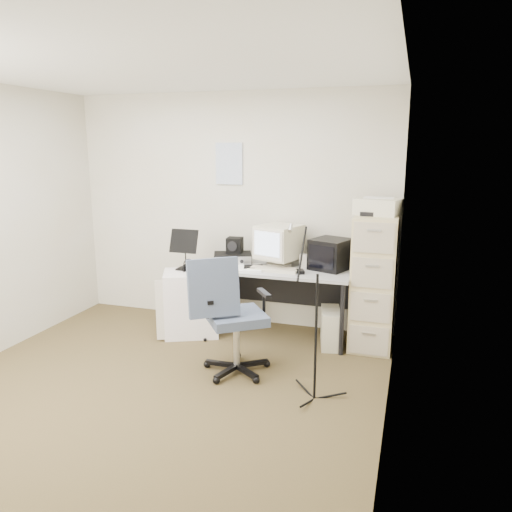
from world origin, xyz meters
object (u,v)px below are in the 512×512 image
(filing_cabinet, at_px, (374,282))
(desk, at_px, (278,302))
(side_cart, at_px, (191,303))
(office_chair, at_px, (236,315))

(filing_cabinet, height_order, desk, filing_cabinet)
(filing_cabinet, bearing_deg, desk, -178.19)
(filing_cabinet, bearing_deg, side_cart, -172.06)
(office_chair, relative_size, side_cart, 1.56)
(filing_cabinet, height_order, office_chair, filing_cabinet)
(desk, distance_m, side_cart, 0.91)
(filing_cabinet, relative_size, side_cart, 1.94)
(desk, xyz_separation_m, office_chair, (-0.12, -0.94, 0.16))
(filing_cabinet, bearing_deg, office_chair, -137.60)
(office_chair, height_order, side_cart, office_chair)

